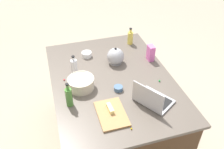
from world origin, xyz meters
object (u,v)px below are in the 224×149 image
mixing_bowl_large (81,83)px  candy_bag (151,53)px  ramekin_small (87,54)px  cutting_board (111,114)px  kettle (115,57)px  ramekin_medium (118,88)px  bottle_oil (130,38)px  butter_stick_left (110,108)px  bottle_olive (69,97)px  laptop (152,99)px  bottle_vinegar (74,66)px

mixing_bowl_large → candy_bag: 0.84m
ramekin_small → candy_bag: candy_bag is taller
cutting_board → kettle: bearing=-19.7°
ramekin_medium → kettle: bearing=-13.8°
bottle_oil → butter_stick_left: bottle_oil is taller
candy_bag → mixing_bowl_large: bearing=107.1°
bottle_olive → candy_bag: 1.04m
laptop → bottle_oil: (1.00, -0.17, 0.03)m
mixing_bowl_large → bottle_oil: bottle_oil is taller
laptop → ramekin_small: bearing=23.9°
butter_stick_left → ramekin_small: size_ratio=1.01×
candy_bag → ramekin_medium: bearing=128.0°
mixing_bowl_large → candy_bag: (0.25, -0.80, 0.03)m
bottle_oil → kettle: size_ratio=0.95×
bottle_vinegar → bottle_olive: size_ratio=0.82×
kettle → cutting_board: size_ratio=0.64×
bottle_olive → ramekin_medium: bottle_olive is taller
mixing_bowl_large → ramekin_small: (0.50, -0.16, -0.03)m
cutting_board → candy_bag: bearing=-44.0°
butter_stick_left → candy_bag: 0.88m
bottle_vinegar → kettle: bearing=-84.8°
butter_stick_left → kettle: bearing=-20.7°
mixing_bowl_large → bottle_oil: 0.95m
bottle_olive → bottle_oil: 1.18m
bottle_vinegar → cutting_board: (-0.66, -0.19, -0.07)m
bottle_olive → candy_bag: bearing=-64.8°
mixing_bowl_large → bottle_olive: size_ratio=1.05×
bottle_oil → laptop: bearing=170.6°
bottle_olive → ramekin_medium: 0.47m
laptop → butter_stick_left: (0.01, 0.37, -0.01)m
mixing_bowl_large → bottle_oil: (0.63, -0.71, 0.02)m
bottle_olive → candy_bag: (0.44, -0.94, -0.01)m
butter_stick_left → ramekin_medium: 0.28m
laptop → candy_bag: laptop is taller
kettle → butter_stick_left: kettle is taller
ramekin_small → bottle_olive: bearing=157.2°
laptop → cutting_board: bearing=94.8°
bottle_vinegar → bottle_oil: 0.82m
kettle → cutting_board: bearing=160.3°
butter_stick_left → ramekin_small: bearing=1.1°
bottle_olive → kettle: size_ratio=1.11×
kettle → ramekin_small: (0.20, 0.27, -0.05)m
bottle_olive → butter_stick_left: bearing=-118.9°
laptop → ramekin_medium: (0.24, 0.22, -0.03)m
bottle_vinegar → candy_bag: size_ratio=1.14×
laptop → butter_stick_left: laptop is taller
mixing_bowl_large → ramekin_small: size_ratio=2.29×
kettle → ramekin_small: kettle is taller
bottle_vinegar → cutting_board: 0.69m
cutting_board → ramekin_small: bearing=1.1°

